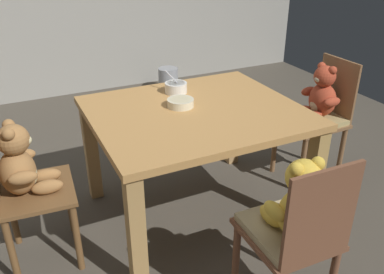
{
  "coord_description": "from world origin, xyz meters",
  "views": [
    {
      "loc": [
        -0.96,
        -1.96,
        1.64
      ],
      "look_at": [
        0.0,
        0.05,
        0.52
      ],
      "focal_mm": 38.42,
      "sensor_mm": 36.0,
      "label": 1
    }
  ],
  "objects": [
    {
      "name": "teddy_chair_near_left",
      "position": [
        -0.97,
        -0.0,
        0.55
      ],
      "size": [
        0.4,
        0.43,
        0.85
      ],
      "rotation": [
        0.0,
        0.0,
        -0.07
      ],
      "color": "brown",
      "rests_on": "ground_plane"
    },
    {
      "name": "porridge_bowl_cream_center",
      "position": [
        -0.06,
        0.08,
        0.74
      ],
      "size": [
        0.16,
        0.16,
        0.05
      ],
      "color": "beige",
      "rests_on": "dining_table"
    },
    {
      "name": "teddy_chair_near_front",
      "position": [
        0.04,
        -0.89,
        0.55
      ],
      "size": [
        0.38,
        0.39,
        0.87
      ],
      "rotation": [
        0.0,
        0.0,
        1.55
      ],
      "color": "brown",
      "rests_on": "ground_plane"
    },
    {
      "name": "porridge_bowl_white_far_center",
      "position": [
        0.01,
        0.3,
        0.75
      ],
      "size": [
        0.14,
        0.14,
        0.13
      ],
      "color": "white",
      "rests_on": "dining_table"
    },
    {
      "name": "metal_pail",
      "position": [
        0.71,
        2.15,
        0.13
      ],
      "size": [
        0.22,
        0.22,
        0.26
      ],
      "primitive_type": "cylinder",
      "color": "#93969B",
      "rests_on": "ground_plane"
    },
    {
      "name": "ground_plane",
      "position": [
        0.0,
        0.0,
        -0.02
      ],
      "size": [
        5.2,
        5.2,
        0.04
      ],
      "color": "#4B443A"
    },
    {
      "name": "teddy_chair_near_right",
      "position": [
        0.97,
        0.04,
        0.55
      ],
      "size": [
        0.42,
        0.38,
        0.86
      ],
      "rotation": [
        0.0,
        0.0,
        3.16
      ],
      "color": "brown",
      "rests_on": "ground_plane"
    },
    {
      "name": "dining_table",
      "position": [
        0.0,
        0.0,
        0.61
      ],
      "size": [
        1.19,
        1.02,
        0.72
      ],
      "color": "#B88347",
      "rests_on": "ground_plane"
    }
  ]
}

